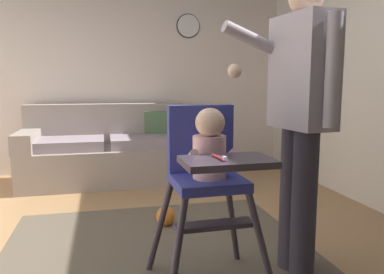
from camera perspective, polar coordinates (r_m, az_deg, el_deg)
name	(u,v)px	position (r m, az deg, el deg)	size (l,w,h in m)	color
ground	(146,270)	(2.51, -6.94, -19.27)	(5.74, 6.83, 0.10)	#A67C51
wall_far	(121,69)	(4.87, -10.66, 9.98)	(4.94, 0.06, 2.55)	silver
couch	(108,152)	(4.41, -12.51, -2.16)	(1.85, 0.86, 0.86)	gray
high_chair	(208,163)	(1.97, 2.41, -3.92)	(0.62, 0.73, 0.99)	#372F3A
adult_standing	(300,113)	(2.19, 16.00, 3.51)	(0.55, 0.50, 1.65)	#312E3A
toy_ball	(166,216)	(3.02, -3.96, -11.78)	(0.15, 0.15, 0.15)	orange
wall_clock	(188,26)	(4.99, -0.58, 16.37)	(0.30, 0.04, 0.30)	white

